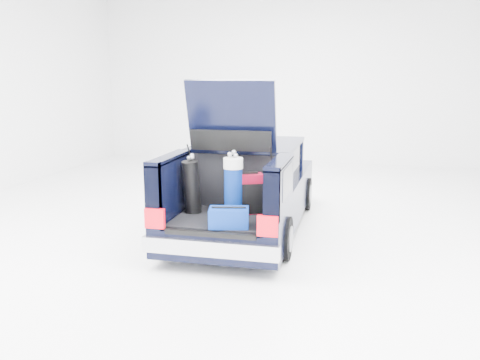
% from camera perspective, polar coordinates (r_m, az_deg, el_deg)
% --- Properties ---
extents(ground, '(14.00, 14.00, 0.00)m').
position_cam_1_polar(ground, '(8.61, 0.77, -5.43)').
color(ground, white).
rests_on(ground, ground).
extents(car, '(1.87, 4.65, 2.47)m').
position_cam_1_polar(car, '(8.54, 0.94, -0.90)').
color(car, black).
rests_on(car, ground).
extents(red_suitcase, '(0.42, 0.36, 0.60)m').
position_cam_1_polar(red_suitcase, '(7.21, 1.10, -1.54)').
color(red_suitcase, maroon).
rests_on(red_suitcase, car).
extents(black_golf_bag, '(0.30, 0.35, 0.85)m').
position_cam_1_polar(black_golf_bag, '(7.22, -5.45, -0.76)').
color(black_golf_bag, black).
rests_on(black_golf_bag, car).
extents(blue_golf_bag, '(0.36, 0.36, 0.92)m').
position_cam_1_polar(blue_golf_bag, '(7.08, -0.76, -0.67)').
color(blue_golf_bag, black).
rests_on(blue_golf_bag, car).
extents(blue_duffel, '(0.57, 0.43, 0.27)m').
position_cam_1_polar(blue_duffel, '(6.59, -1.26, -4.21)').
color(blue_duffel, navy).
rests_on(blue_duffel, car).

